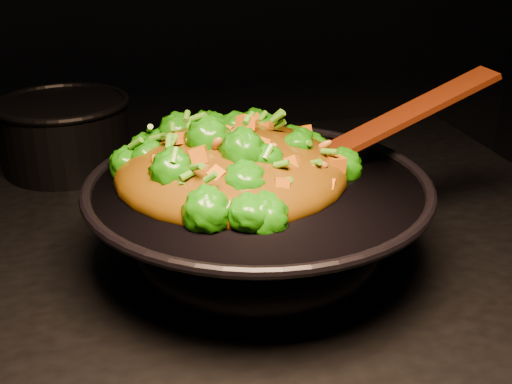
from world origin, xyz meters
name	(u,v)px	position (x,y,z in m)	size (l,w,h in m)	color
wok	(258,225)	(0.12, -0.05, 0.95)	(0.38, 0.38, 0.11)	black
stir_fry	(231,138)	(0.09, -0.02, 1.05)	(0.27, 0.27, 0.09)	#1D7708
spatula	(391,122)	(0.29, -0.01, 1.05)	(0.28, 0.04, 0.01)	#361704
back_pot	(66,134)	(-0.11, 0.32, 0.96)	(0.20, 0.20, 0.11)	black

